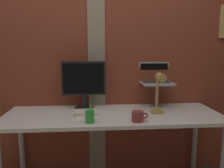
{
  "coord_description": "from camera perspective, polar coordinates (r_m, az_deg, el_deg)",
  "views": [
    {
      "loc": [
        -0.02,
        -1.87,
        1.3
      ],
      "look_at": [
        0.14,
        0.12,
        0.98
      ],
      "focal_mm": 35.68,
      "sensor_mm": 36.0,
      "label": 1
    }
  ],
  "objects": [
    {
      "name": "coffee_mug",
      "position": [
        1.78,
        6.66,
        -8.23
      ],
      "size": [
        0.13,
        0.1,
        0.08
      ],
      "color": "maroon",
      "rests_on": "desk"
    },
    {
      "name": "laptop",
      "position": [
        2.26,
        11.06,
        1.62
      ],
      "size": [
        0.31,
        0.26,
        0.21
      ],
      "color": "#ADB2B7",
      "rests_on": "laptop_stand"
    },
    {
      "name": "monitor",
      "position": [
        2.12,
        -7.27,
        0.78
      ],
      "size": [
        0.42,
        0.18,
        0.45
      ],
      "color": "black",
      "rests_on": "desk"
    },
    {
      "name": "desk",
      "position": [
        2.0,
        0.23,
        -9.61
      ],
      "size": [
        1.91,
        0.65,
        0.73
      ],
      "color": "white",
      "rests_on": "ground_plane"
    },
    {
      "name": "paper_clutter_stack",
      "position": [
        1.97,
        -6.71,
        -7.28
      ],
      "size": [
        0.21,
        0.15,
        0.03
      ],
      "primitive_type": "cube",
      "rotation": [
        0.0,
        0.0,
        0.07
      ],
      "color": "silver",
      "rests_on": "desk"
    },
    {
      "name": "brick_wall_back",
      "position": [
        2.28,
        -3.98,
        7.52
      ],
      "size": [
        3.31,
        0.16,
        2.48
      ],
      "color": "brown",
      "rests_on": "ground_plane"
    },
    {
      "name": "pen_cup",
      "position": [
        1.75,
        -5.69,
        -8.2
      ],
      "size": [
        0.07,
        0.07,
        0.17
      ],
      "color": "green",
      "rests_on": "desk"
    },
    {
      "name": "desk_lamp",
      "position": [
        1.95,
        11.99,
        -1.23
      ],
      "size": [
        0.12,
        0.2,
        0.37
      ],
      "color": "tan",
      "rests_on": "desk"
    },
    {
      "name": "laptop_stand",
      "position": [
        2.22,
        11.37,
        -1.87
      ],
      "size": [
        0.28,
        0.22,
        0.23
      ],
      "color": "gray",
      "rests_on": "desk"
    }
  ]
}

